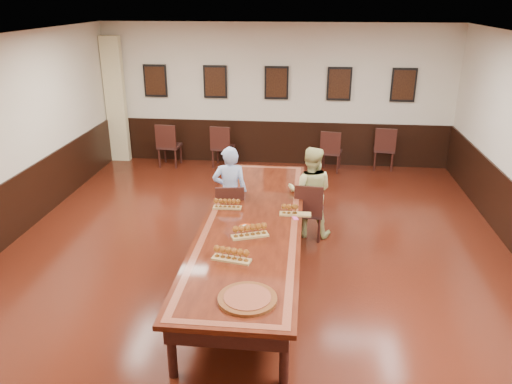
# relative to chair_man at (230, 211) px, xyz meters

# --- Properties ---
(floor) EXTENTS (8.00, 10.00, 0.02)m
(floor) POSITION_rel_chair_man_xyz_m (0.46, -0.93, -0.49)
(floor) COLOR black
(floor) RESTS_ON ground
(ceiling) EXTENTS (8.00, 10.00, 0.02)m
(ceiling) POSITION_rel_chair_man_xyz_m (0.46, -0.93, 2.73)
(ceiling) COLOR white
(ceiling) RESTS_ON floor
(wall_back) EXTENTS (8.00, 0.02, 3.20)m
(wall_back) POSITION_rel_chair_man_xyz_m (0.46, 4.08, 1.12)
(wall_back) COLOR beige
(wall_back) RESTS_ON floor
(chair_man) EXTENTS (0.51, 0.55, 0.96)m
(chair_man) POSITION_rel_chair_man_xyz_m (0.00, 0.00, 0.00)
(chair_man) COLOR black
(chair_man) RESTS_ON floor
(chair_woman) EXTENTS (0.49, 0.53, 0.97)m
(chair_woman) POSITION_rel_chair_man_xyz_m (1.27, 0.17, 0.00)
(chair_woman) COLOR black
(chair_woman) RESTS_ON floor
(spare_chair_a) EXTENTS (0.51, 0.55, 1.02)m
(spare_chair_a) POSITION_rel_chair_man_xyz_m (-1.98, 3.58, 0.03)
(spare_chair_a) COLOR black
(spare_chair_a) RESTS_ON floor
(spare_chair_b) EXTENTS (0.52, 0.56, 0.99)m
(spare_chair_b) POSITION_rel_chair_man_xyz_m (-0.73, 3.65, 0.02)
(spare_chair_b) COLOR black
(spare_chair_b) RESTS_ON floor
(spare_chair_c) EXTENTS (0.53, 0.56, 0.95)m
(spare_chair_c) POSITION_rel_chair_man_xyz_m (1.75, 3.60, -0.00)
(spare_chair_c) COLOR black
(spare_chair_c) RESTS_ON floor
(spare_chair_d) EXTENTS (0.51, 0.55, 0.99)m
(spare_chair_d) POSITION_rel_chair_man_xyz_m (2.96, 3.87, 0.02)
(spare_chair_d) COLOR black
(spare_chair_d) RESTS_ON floor
(person_man) EXTENTS (0.61, 0.44, 1.54)m
(person_man) POSITION_rel_chair_man_xyz_m (-0.01, 0.10, 0.29)
(person_man) COLOR #4F78C6
(person_man) RESTS_ON floor
(person_woman) EXTENTS (0.80, 0.64, 1.52)m
(person_woman) POSITION_rel_chair_man_xyz_m (1.28, 0.27, 0.28)
(person_woman) COLOR #D2D083
(person_woman) RESTS_ON floor
(pink_phone) EXTENTS (0.10, 0.14, 0.01)m
(pink_phone) POSITION_rel_chair_man_xyz_m (1.06, -0.77, 0.27)
(pink_phone) COLOR #F050B6
(pink_phone) RESTS_ON conference_table
(curtain) EXTENTS (0.45, 0.18, 2.90)m
(curtain) POSITION_rel_chair_man_xyz_m (-3.29, 3.89, 0.97)
(curtain) COLOR beige
(curtain) RESTS_ON floor
(wainscoting) EXTENTS (8.00, 10.00, 1.00)m
(wainscoting) POSITION_rel_chair_man_xyz_m (0.46, -0.93, 0.02)
(wainscoting) COLOR black
(wainscoting) RESTS_ON floor
(conference_table) EXTENTS (1.40, 5.00, 0.76)m
(conference_table) POSITION_rel_chair_man_xyz_m (0.46, -0.93, 0.13)
(conference_table) COLOR black
(conference_table) RESTS_ON floor
(posters) EXTENTS (6.14, 0.04, 0.74)m
(posters) POSITION_rel_chair_man_xyz_m (0.46, 4.00, 1.42)
(posters) COLOR black
(posters) RESTS_ON wall_back
(flight_a) EXTENTS (0.43, 0.14, 0.16)m
(flight_a) POSITION_rel_chair_man_xyz_m (0.04, -0.52, 0.34)
(flight_a) COLOR olive
(flight_a) RESTS_ON conference_table
(flight_b) EXTENTS (0.46, 0.15, 0.17)m
(flight_b) POSITION_rel_chair_man_xyz_m (1.03, -0.66, 0.35)
(flight_b) COLOR olive
(flight_b) RESTS_ON conference_table
(flight_c) EXTENTS (0.51, 0.32, 0.18)m
(flight_c) POSITION_rel_chair_man_xyz_m (0.49, -1.43, 0.35)
(flight_c) COLOR olive
(flight_c) RESTS_ON conference_table
(flight_d) EXTENTS (0.50, 0.24, 0.18)m
(flight_d) POSITION_rel_chair_man_xyz_m (0.34, -2.08, 0.35)
(flight_d) COLOR olive
(flight_d) RESTS_ON conference_table
(red_plate_grp) EXTENTS (0.20, 0.20, 0.03)m
(red_plate_grp) POSITION_rel_chair_man_xyz_m (0.40, -1.15, 0.28)
(red_plate_grp) COLOR #B2330B
(red_plate_grp) RESTS_ON conference_table
(carved_platter) EXTENTS (0.70, 0.70, 0.05)m
(carved_platter) POSITION_rel_chair_man_xyz_m (0.63, -2.90, 0.29)
(carved_platter) COLOR #4E240F
(carved_platter) RESTS_ON conference_table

